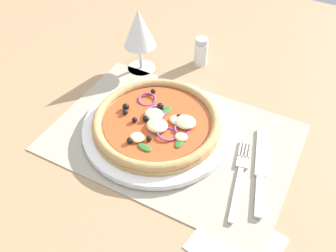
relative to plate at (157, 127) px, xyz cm
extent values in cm
cube|color=#9E7A56|center=(3.50, -0.16, -2.26)|extent=(190.00, 140.00, 2.40)
cube|color=#A39984|center=(3.50, -0.16, -0.86)|extent=(45.74, 31.23, 0.40)
cylinder|color=white|center=(0.00, 0.00, 0.00)|extent=(28.68, 28.68, 1.32)
cylinder|color=tan|center=(0.00, 0.00, 1.16)|extent=(24.72, 24.72, 1.00)
torus|color=tan|center=(0.00, 0.00, 2.02)|extent=(24.55, 24.55, 1.80)
cylinder|color=#C64C23|center=(0.00, 0.00, 1.81)|extent=(20.27, 20.27, 0.30)
ellipsoid|color=beige|center=(5.24, 1.50, 2.58)|extent=(4.11, 3.70, 1.23)
ellipsoid|color=beige|center=(-1.00, 0.59, 2.53)|extent=(3.78, 3.40, 1.13)
ellipsoid|color=beige|center=(3.92, 1.41, 2.39)|extent=(2.87, 2.59, 0.86)
ellipsoid|color=beige|center=(6.19, -2.10, 2.32)|extent=(2.41, 2.17, 0.72)
ellipsoid|color=beige|center=(1.01, -1.78, 2.58)|extent=(4.11, 3.70, 1.23)
ellipsoid|color=beige|center=(-0.81, -5.95, 2.37)|extent=(2.72, 2.45, 0.82)
sphere|color=black|center=(-1.50, -7.34, 2.51)|extent=(1.09, 1.09, 1.09)
sphere|color=black|center=(-1.85, -1.12, 2.53)|extent=(1.14, 1.14, 1.14)
sphere|color=black|center=(-3.52, -2.38, 2.49)|extent=(1.06, 1.06, 1.06)
sphere|color=black|center=(-4.56, 6.60, 2.48)|extent=(1.05, 1.05, 1.05)
sphere|color=black|center=(3.15, 2.26, 2.50)|extent=(1.08, 1.08, 1.08)
sphere|color=black|center=(-6.24, -1.38, 2.48)|extent=(1.03, 1.03, 1.03)
sphere|color=black|center=(-1.00, 3.11, 2.64)|extent=(1.36, 1.36, 1.36)
sphere|color=black|center=(1.29, -5.32, 2.49)|extent=(1.05, 1.05, 1.05)
sphere|color=black|center=(-6.87, -0.05, 2.64)|extent=(1.36, 1.36, 1.36)
torus|color=#8E3D75|center=(-1.09, 1.83, 2.21)|extent=(3.93, 3.94, 1.15)
torus|color=#8E3D75|center=(3.97, -2.55, 2.21)|extent=(3.89, 3.85, 1.22)
torus|color=#8E3D75|center=(5.38, 0.09, 2.21)|extent=(3.13, 3.09, 1.16)
torus|color=#8E3D75|center=(1.17, -1.63, 2.21)|extent=(3.65, 3.64, 1.15)
torus|color=#8E3D75|center=(-4.50, 4.06, 2.21)|extent=(3.75, 3.70, 1.34)
ellipsoid|color=#2D6B28|center=(1.81, -2.26, 2.16)|extent=(1.85, 2.99, 0.30)
ellipsoid|color=#2D6B28|center=(6.48, -3.26, 2.16)|extent=(1.42, 2.81, 0.30)
ellipsoid|color=#2D6B28|center=(0.36, 3.15, 2.16)|extent=(1.44, 2.82, 0.30)
ellipsoid|color=#2D6B28|center=(1.52, -7.23, 2.16)|extent=(2.94, 1.70, 0.30)
cube|color=silver|center=(18.94, -7.15, -0.44)|extent=(3.09, 11.12, 0.44)
cube|color=silver|center=(17.59, -0.45, -0.44)|extent=(2.65, 2.90, 0.44)
cube|color=silver|center=(17.80, 3.08, -0.44)|extent=(1.17, 4.30, 0.44)
cube|color=silver|center=(17.21, 2.96, -0.44)|extent=(1.17, 4.30, 0.44)
cube|color=silver|center=(16.62, 2.85, -0.44)|extent=(1.17, 4.30, 0.44)
cube|color=silver|center=(16.03, 2.73, -0.44)|extent=(1.17, 4.30, 0.44)
cube|color=silver|center=(22.46, -5.75, -0.35)|extent=(3.49, 8.44, 0.62)
cube|color=silver|center=(19.80, 3.89, -0.44)|extent=(5.01, 11.71, 0.44)
cylinder|color=silver|center=(-13.36, 16.35, -0.86)|extent=(6.40, 6.40, 0.40)
cylinder|color=silver|center=(-13.36, 16.35, 2.34)|extent=(0.80, 0.80, 6.00)
cone|color=silver|center=(-13.36, 16.35, 9.59)|extent=(7.20, 7.20, 8.50)
cone|color=#4C993D|center=(-13.36, 16.35, 8.97)|extent=(5.61, 5.61, 6.45)
cube|color=white|center=(22.06, -15.19, -0.88)|extent=(13.93, 12.95, 0.36)
cylinder|color=silver|center=(-1.92, 24.70, 1.69)|extent=(3.20, 3.20, 5.50)
cylinder|color=#ADADB2|center=(-1.92, 24.70, 5.04)|extent=(2.88, 2.88, 1.20)
camera|label=1|loc=(25.39, -43.68, 51.04)|focal=39.54mm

